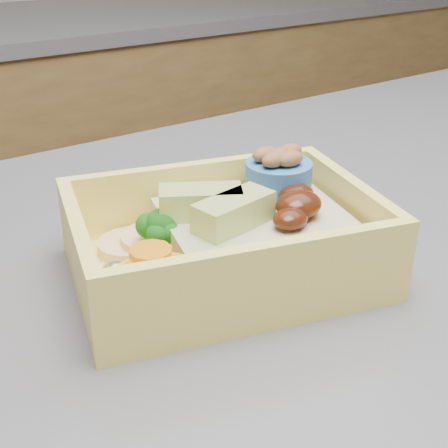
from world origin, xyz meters
TOP-DOWN VIEW (x-y plane):
  - bento_box at (-0.21, 0.01)m, footprint 0.23×0.19m

SIDE VIEW (x-z plane):
  - bento_box at x=-0.21m, z-range 0.91..0.98m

